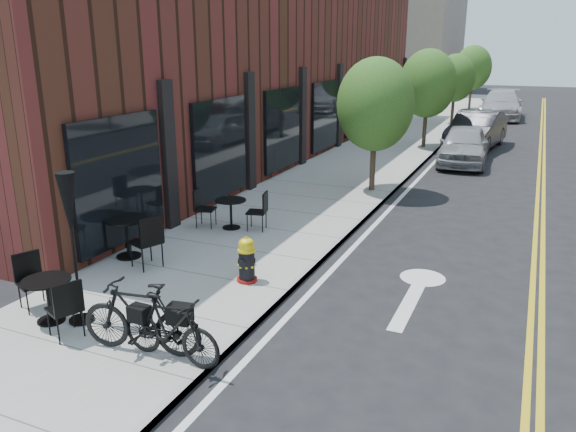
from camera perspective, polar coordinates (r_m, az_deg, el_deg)
The scene contains 18 objects.
ground at distance 8.73m, azimuth -4.05°, elevation -12.00°, with size 120.00×120.00×0.00m, color black.
sidewalk_near at distance 18.13m, azimuth 5.06°, elevation 3.65°, with size 4.00×70.00×0.12m, color #9E9B93.
building_near at distance 23.08m, azimuth -2.34°, elevation 15.18°, with size 5.00×28.00×7.00m, color #402214.
bg_building_left at distance 55.95m, azimuth 12.35°, elevation 17.42°, with size 8.00×14.00×10.00m, color #726656.
tree_near_a at distance 16.36m, azimuth 8.87°, elevation 11.11°, with size 2.20×2.20×3.81m.
tree_near_b at distance 24.15m, azimuth 14.01°, elevation 12.92°, with size 2.30×2.30×3.98m.
tree_near_c at distance 32.05m, azimuth 16.62°, elevation 13.28°, with size 2.10×2.10×3.67m.
tree_near_d at distance 39.98m, azimuth 18.26°, elevation 14.12°, with size 2.40×2.40×4.11m.
fire_hydrant at distance 10.13m, azimuth -4.22°, elevation -4.50°, with size 0.49×0.49×0.85m.
bicycle_left at distance 8.06m, azimuth -14.71°, elevation -9.94°, with size 0.50×1.77×1.06m, color black.
bicycle_right at distance 7.80m, azimuth -11.87°, elevation -11.17°, with size 0.44×1.57×0.94m, color black.
bistro_set_a at distance 9.40m, azimuth -23.21°, elevation -7.30°, with size 1.71×1.07×0.91m.
bistro_set_b at distance 11.65m, azimuth -16.05°, elevation -1.55°, with size 2.00×1.20×1.06m.
bistro_set_c at distance 13.06m, azimuth -5.82°, elevation 0.66°, with size 1.70×0.86×0.90m.
patio_umbrella at distance 8.82m, azimuth -21.30°, elevation -0.08°, with size 0.38×0.38×2.36m.
parked_car_a at distance 21.71m, azimuth 17.44°, elevation 6.89°, with size 1.67×4.14×1.41m, color #94979C.
parked_car_b at distance 25.21m, azimuth 18.59°, elevation 8.28°, with size 1.66×4.76×1.57m, color black.
parked_car_c at distance 36.32m, azimuth 20.84°, elevation 10.54°, with size 2.31×5.67×1.65m, color #ABAAAF.
Camera 1 is at (3.62, -6.73, 4.23)m, focal length 35.00 mm.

